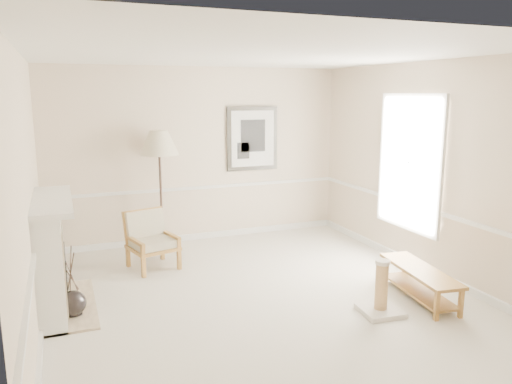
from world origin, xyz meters
The scene contains 8 objects.
ground centered at (0.00, 0.00, 0.00)m, with size 5.50×5.50×0.00m, color silver.
room centered at (0.14, 0.08, 1.87)m, with size 5.04×5.54×2.92m.
fireplace centered at (-2.34, 0.60, 0.64)m, with size 0.64×1.64×1.31m.
floor_vase centered at (-2.15, 0.29, 0.15)m, with size 0.29×0.29×0.84m.
armchair centered at (-1.05, 1.65, 0.44)m, with size 0.76×0.79×0.82m.
floor_lamp centered at (-0.73, 2.40, 1.67)m, with size 0.64×0.64×1.91m.
bench centered at (1.80, -0.72, 0.25)m, with size 0.58×1.36×0.38m.
scratching_post centered at (1.11, -0.90, 0.20)m, with size 0.48×0.48×0.63m.
Camera 1 is at (-2.17, -5.33, 2.47)m, focal length 35.00 mm.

